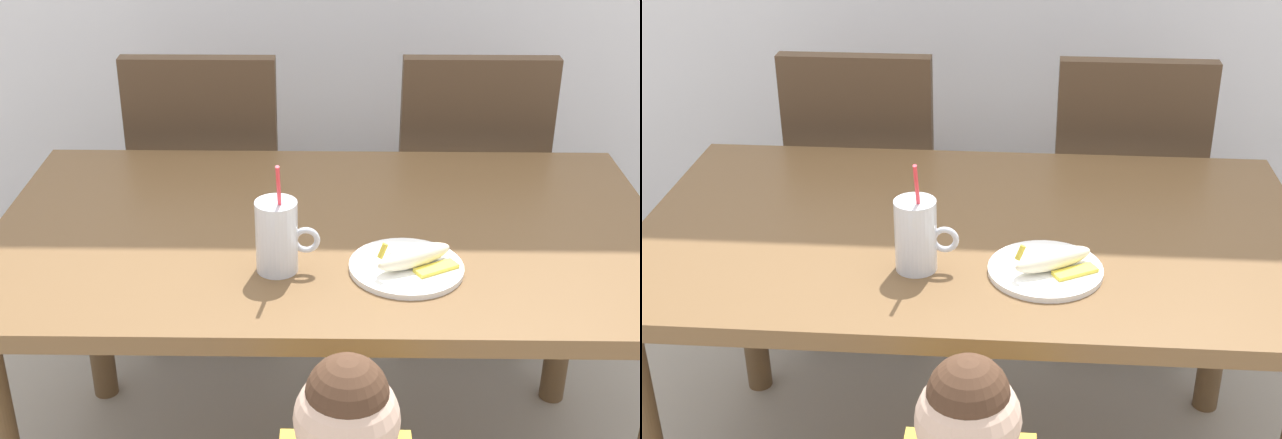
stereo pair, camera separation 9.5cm
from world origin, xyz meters
TOP-DOWN VIEW (x-y plane):
  - dining_table at (0.00, 0.00)m, footprint 1.47×0.86m
  - dining_chair_left at (-0.36, 0.66)m, footprint 0.44×0.44m
  - dining_chair_right at (0.40, 0.67)m, footprint 0.44×0.44m
  - milk_cup at (-0.10, -0.19)m, footprint 0.13×0.09m
  - snack_plate at (0.16, -0.19)m, footprint 0.23×0.23m
  - peeled_banana at (0.17, -0.19)m, footprint 0.18×0.14m

SIDE VIEW (x-z plane):
  - dining_chair_left at x=-0.36m, z-range 0.06..1.02m
  - dining_chair_right at x=0.40m, z-range 0.06..1.02m
  - dining_table at x=0.00m, z-range 0.27..1.01m
  - snack_plate at x=0.16m, z-range 0.74..0.75m
  - peeled_banana at x=0.17m, z-range 0.74..0.81m
  - milk_cup at x=-0.10m, z-range 0.68..0.93m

